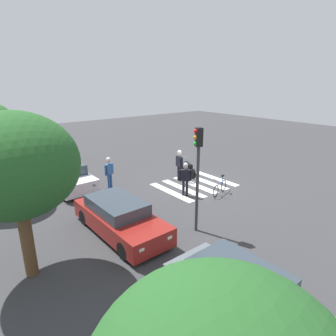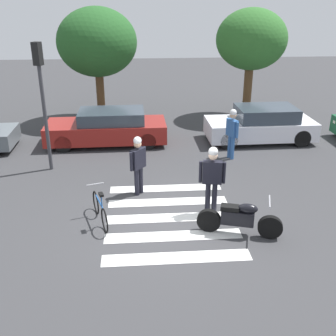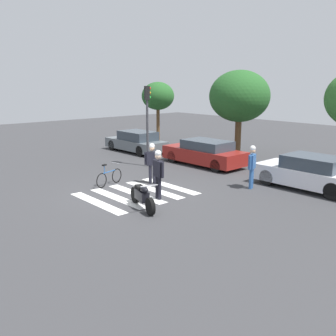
# 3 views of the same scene
# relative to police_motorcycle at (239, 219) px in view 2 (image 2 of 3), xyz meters

# --- Properties ---
(ground_plane) EXTENTS (60.00, 60.00, 0.00)m
(ground_plane) POSITION_rel_police_motorcycle_xyz_m (-1.62, 0.94, -0.45)
(ground_plane) COLOR #38383A
(police_motorcycle) EXTENTS (2.05, 0.86, 1.02)m
(police_motorcycle) POSITION_rel_police_motorcycle_xyz_m (0.00, 0.00, 0.00)
(police_motorcycle) COLOR black
(police_motorcycle) RESTS_ON ground_plane
(leaning_bicycle) EXTENTS (0.61, 1.60, 0.98)m
(leaning_bicycle) POSITION_rel_police_motorcycle_xyz_m (-3.46, 0.85, -0.09)
(leaning_bicycle) COLOR black
(leaning_bicycle) RESTS_ON ground_plane
(officer_on_foot) EXTENTS (0.70, 0.29, 1.90)m
(officer_on_foot) POSITION_rel_police_motorcycle_xyz_m (-0.49, 1.15, 0.67)
(officer_on_foot) COLOR black
(officer_on_foot) RESTS_ON ground_plane
(officer_by_motorcycle) EXTENTS (0.47, 0.53, 1.80)m
(officer_by_motorcycle) POSITION_rel_police_motorcycle_xyz_m (-2.44, 2.43, 0.60)
(officer_by_motorcycle) COLOR black
(officer_by_motorcycle) RESTS_ON ground_plane
(pedestrian_bystander) EXTENTS (0.37, 0.64, 1.84)m
(pedestrian_bystander) POSITION_rel_police_motorcycle_xyz_m (0.92, 5.07, 0.62)
(pedestrian_bystander) COLOR #2D5999
(pedestrian_bystander) RESTS_ON ground_plane
(crosswalk_stripes) EXTENTS (3.40, 4.05, 0.01)m
(crosswalk_stripes) POSITION_rel_police_motorcycle_xyz_m (-1.62, 0.94, -0.44)
(crosswalk_stripes) COLOR silver
(crosswalk_stripes) RESTS_ON ground_plane
(car_maroon_wagon) EXTENTS (4.73, 1.91, 1.36)m
(car_maroon_wagon) POSITION_rel_police_motorcycle_xyz_m (-3.63, 7.01, 0.21)
(car_maroon_wagon) COLOR black
(car_maroon_wagon) RESTS_ON ground_plane
(car_white_van) EXTENTS (4.31, 1.94, 1.41)m
(car_white_van) POSITION_rel_police_motorcycle_xyz_m (2.55, 6.87, 0.23)
(car_white_van) COLOR black
(car_white_van) RESTS_ON ground_plane
(traffic_light_pole) EXTENTS (0.31, 0.36, 4.19)m
(traffic_light_pole) POSITION_rel_police_motorcycle_xyz_m (-5.42, 4.55, 2.37)
(traffic_light_pole) COLOR #38383D
(traffic_light_pole) RESTS_ON ground_plane
(street_tree_mid) EXTENTS (3.57, 3.57, 5.09)m
(street_tree_mid) POSITION_rel_police_motorcycle_xyz_m (-4.14, 10.45, 3.11)
(street_tree_mid) COLOR brown
(street_tree_mid) RESTS_ON ground_plane
(street_tree_far) EXTENTS (3.24, 3.24, 5.03)m
(street_tree_far) POSITION_rel_police_motorcycle_xyz_m (2.87, 10.45, 3.17)
(street_tree_far) COLOR brown
(street_tree_far) RESTS_ON ground_plane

